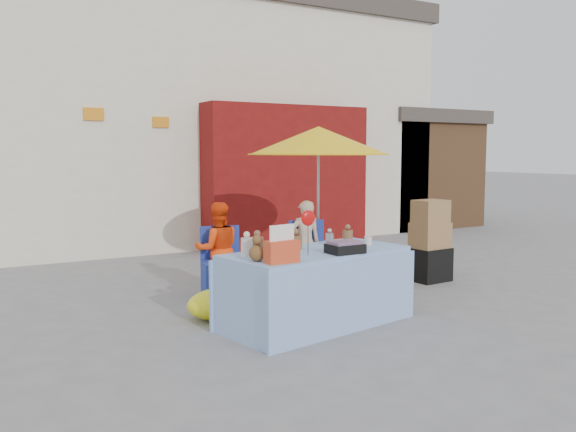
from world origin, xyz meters
TOP-DOWN VIEW (x-y plane):
  - ground at (0.00, 0.00)m, footprint 80.00×80.00m
  - backdrop at (0.52, 7.52)m, footprint 14.00×8.00m
  - market_table at (-0.18, -0.45)m, footprint 2.11×1.26m
  - chair_left at (-0.52, 1.06)m, footprint 0.58×0.57m
  - chair_right at (0.73, 1.06)m, footprint 0.58×0.57m
  - vendor_orange at (-0.53, 1.20)m, footprint 0.65×0.56m
  - vendor_beige at (0.72, 1.20)m, footprint 0.46×0.36m
  - umbrella at (1.02, 1.35)m, footprint 1.90×1.90m
  - box_stack at (2.30, 0.54)m, footprint 0.52×0.44m
  - tarp_bundle at (-0.93, 0.23)m, footprint 0.76×0.63m

SIDE VIEW (x-z plane):
  - ground at x=0.00m, z-range 0.00..0.00m
  - tarp_bundle at x=-0.93m, z-range 0.00..0.32m
  - chair_left at x=-0.52m, z-range -0.17..0.68m
  - chair_right at x=0.73m, z-range -0.17..0.68m
  - market_table at x=-0.18m, z-range -0.21..0.99m
  - box_stack at x=2.30m, z-range -0.04..1.06m
  - vendor_beige at x=0.72m, z-range 0.00..1.12m
  - vendor_orange at x=-0.53m, z-range 0.00..1.15m
  - umbrella at x=1.02m, z-range 0.85..2.94m
  - backdrop at x=0.52m, z-range -0.80..7.00m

